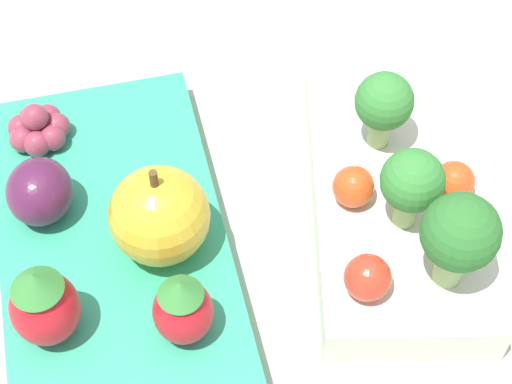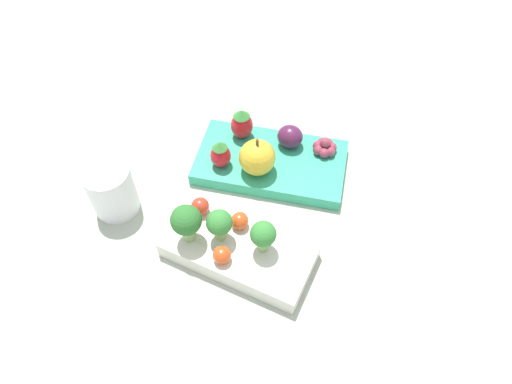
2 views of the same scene
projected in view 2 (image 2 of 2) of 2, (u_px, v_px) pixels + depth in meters
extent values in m
plane|color=#ADB7A3|center=(253.00, 212.00, 0.65)|extent=(4.00, 4.00, 0.00)
cube|color=silver|center=(239.00, 250.00, 0.60)|extent=(0.20, 0.10, 0.03)
cube|color=#33A87F|center=(271.00, 163.00, 0.70)|extent=(0.24, 0.16, 0.02)
cylinder|color=#93B770|center=(263.00, 244.00, 0.58)|extent=(0.01, 0.01, 0.02)
sphere|color=#388438|center=(263.00, 234.00, 0.56)|extent=(0.03, 0.03, 0.03)
cylinder|color=#93B770|center=(221.00, 233.00, 0.59)|extent=(0.01, 0.01, 0.02)
sphere|color=#388438|center=(219.00, 223.00, 0.57)|extent=(0.03, 0.03, 0.03)
cylinder|color=#93B770|center=(189.00, 233.00, 0.58)|extent=(0.02, 0.02, 0.02)
sphere|color=#2D702D|center=(186.00, 220.00, 0.56)|extent=(0.04, 0.04, 0.04)
sphere|color=#DB4C1E|center=(220.00, 254.00, 0.57)|extent=(0.02, 0.02, 0.02)
sphere|color=red|center=(200.00, 206.00, 0.61)|extent=(0.02, 0.02, 0.02)
sphere|color=#DB4C1E|center=(240.00, 221.00, 0.60)|extent=(0.02, 0.02, 0.02)
sphere|color=gold|center=(257.00, 157.00, 0.65)|extent=(0.05, 0.05, 0.05)
cylinder|color=brown|center=(257.00, 143.00, 0.63)|extent=(0.00, 0.00, 0.01)
ellipsoid|color=red|center=(221.00, 156.00, 0.66)|extent=(0.03, 0.03, 0.04)
cone|color=#388438|center=(220.00, 145.00, 0.65)|extent=(0.02, 0.02, 0.01)
ellipsoid|color=red|center=(242.00, 125.00, 0.70)|extent=(0.03, 0.03, 0.04)
cone|color=#388438|center=(241.00, 113.00, 0.68)|extent=(0.03, 0.03, 0.01)
ellipsoid|color=#511E42|center=(290.00, 137.00, 0.69)|extent=(0.04, 0.04, 0.04)
sphere|color=#93384C|center=(318.00, 146.00, 0.69)|extent=(0.02, 0.02, 0.02)
sphere|color=#93384C|center=(319.00, 150.00, 0.69)|extent=(0.02, 0.02, 0.02)
sphere|color=#93384C|center=(324.00, 153.00, 0.68)|extent=(0.02, 0.02, 0.02)
sphere|color=#93384C|center=(330.00, 152.00, 0.68)|extent=(0.02, 0.02, 0.02)
sphere|color=#93384C|center=(332.00, 147.00, 0.69)|extent=(0.02, 0.02, 0.02)
sphere|color=#93384C|center=(328.00, 143.00, 0.69)|extent=(0.02, 0.02, 0.02)
sphere|color=#93384C|center=(322.00, 143.00, 0.70)|extent=(0.02, 0.02, 0.02)
sphere|color=#93384C|center=(325.00, 143.00, 0.68)|extent=(0.02, 0.02, 0.02)
cylinder|color=white|center=(112.00, 190.00, 0.63)|extent=(0.06, 0.06, 0.08)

